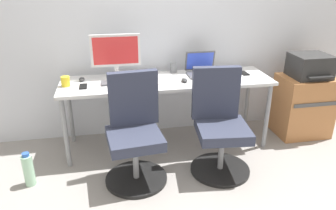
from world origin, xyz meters
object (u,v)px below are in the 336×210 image
Objects in this scene: office_chair_right at (220,127)px; printer at (310,66)px; coffee_mug at (66,81)px; water_bottle_on_floor at (28,170)px; open_laptop at (202,69)px; side_cabinet at (303,106)px; desktop_monitor at (116,53)px; office_chair_left at (135,134)px.

printer is at bearing 23.27° from office_chair_right.
printer is 4.35× the size of coffee_mug.
printer is at bearing 8.97° from water_bottle_on_floor.
printer is 1.29× the size of open_laptop.
side_cabinet is at bearing -0.57° from coffee_mug.
open_laptop is at bearing 19.50° from water_bottle_on_floor.
coffee_mug is (-1.33, 0.51, 0.34)m from office_chair_right.
desktop_monitor is 1.55× the size of open_laptop.
open_laptop is at bearing 89.60° from office_chair_right.
side_cabinet is (1.89, 0.49, -0.09)m from office_chair_left.
water_bottle_on_floor is at bearing -160.50° from open_laptop.
office_chair_right is at bearing -0.00° from office_chair_left.
desktop_monitor reaches higher than office_chair_left.
side_cabinet is at bearing 90.00° from printer.
water_bottle_on_floor is at bearing -142.07° from desktop_monitor.
printer reaches higher than side_cabinet.
office_chair_left is 3.03× the size of open_laptop.
office_chair_left reaches higher than coffee_mug.
side_cabinet reaches higher than water_bottle_on_floor.
office_chair_left is 1.96× the size of desktop_monitor.
open_laptop is at bearing 172.47° from side_cabinet.
printer is 2.46m from coffee_mug.
coffee_mug reaches higher than side_cabinet.
water_bottle_on_floor is 0.65× the size of desktop_monitor.
printer is (-0.00, -0.00, 0.45)m from side_cabinet.
office_chair_right is at bearing -156.73° from printer.
desktop_monitor is 0.54m from coffee_mug.
printer is at bearing -7.57° from open_laptop.
side_cabinet is 2.14× the size of open_laptop.
water_bottle_on_floor is 3.37× the size of coffee_mug.
office_chair_left is 1.95m from side_cabinet.
desktop_monitor reaches higher than office_chair_right.
office_chair_right is at bearing -38.30° from desktop_monitor.
office_chair_right is (0.76, -0.00, 0.00)m from office_chair_left.
printer is at bearing 14.45° from office_chair_left.
desktop_monitor is at bearing 37.93° from water_bottle_on_floor.
water_bottle_on_floor is 1.31m from desktop_monitor.
side_cabinet is at bearing -7.53° from open_laptop.
side_cabinet is at bearing 14.47° from office_chair_left.
open_laptop is (0.76, 0.64, 0.35)m from office_chair_left.
office_chair_right is at bearing -156.69° from side_cabinet.
open_laptop is (1.67, 0.59, 0.62)m from water_bottle_on_floor.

